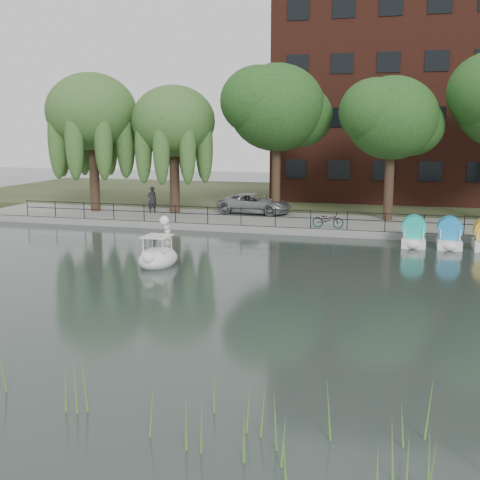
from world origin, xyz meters
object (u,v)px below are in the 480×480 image
at_px(pedestrian, 152,198).
at_px(swan_boat, 159,255).
at_px(bicycle, 328,219).
at_px(minivan, 255,202).

relative_size(pedestrian, swan_boat, 0.78).
distance_m(bicycle, swan_boat, 11.23).
height_order(minivan, pedestrian, pedestrian).
bearing_deg(pedestrian, swan_boat, 70.41).
distance_m(bicycle, pedestrian, 12.19).
bearing_deg(bicycle, swan_boat, 150.13).
relative_size(bicycle, pedestrian, 0.87).
xyz_separation_m(bicycle, pedestrian, (-11.82, 2.96, 0.49)).
relative_size(minivan, bicycle, 3.15).
bearing_deg(bicycle, pedestrian, 79.07).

